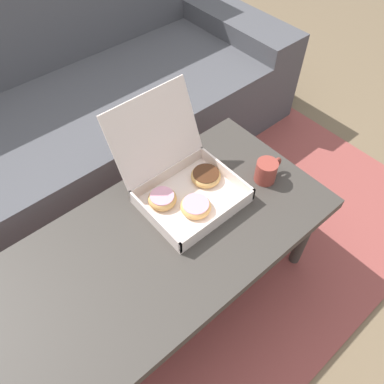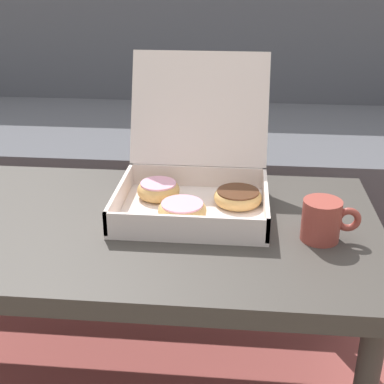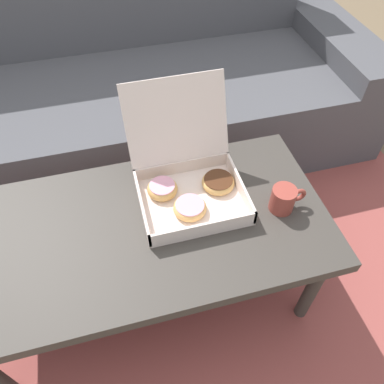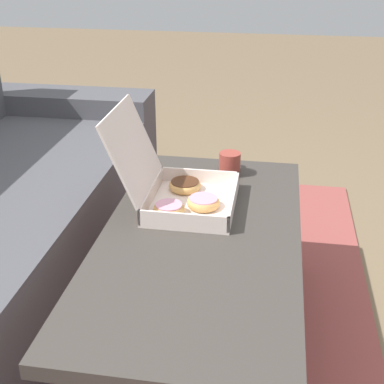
{
  "view_description": "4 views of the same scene",
  "coord_description": "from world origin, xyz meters",
  "px_view_note": "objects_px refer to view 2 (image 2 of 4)",
  "views": [
    {
      "loc": [
        -0.34,
        -0.61,
        1.45
      ],
      "look_at": [
        0.17,
        -0.02,
        0.49
      ],
      "focal_mm": 35.0,
      "sensor_mm": 36.0,
      "label": 1
    },
    {
      "loc": [
        0.27,
        -1.06,
        0.95
      ],
      "look_at": [
        0.17,
        -0.02,
        0.49
      ],
      "focal_mm": 50.0,
      "sensor_mm": 36.0,
      "label": 2
    },
    {
      "loc": [
        -0.02,
        -0.74,
        1.36
      ],
      "look_at": [
        0.17,
        -0.02,
        0.49
      ],
      "focal_mm": 35.0,
      "sensor_mm": 36.0,
      "label": 3
    },
    {
      "loc": [
        -1.32,
        -0.26,
        1.22
      ],
      "look_at": [
        0.17,
        -0.02,
        0.49
      ],
      "focal_mm": 50.0,
      "sensor_mm": 36.0,
      "label": 4
    }
  ],
  "objects_px": {
    "couch": "(170,140)",
    "pastry_box": "(194,181)",
    "coffee_table": "(112,238)",
    "coffee_mug": "(323,220)"
  },
  "relations": [
    {
      "from": "coffee_table",
      "to": "couch",
      "type": "bearing_deg",
      "value": 90.0
    },
    {
      "from": "coffee_table",
      "to": "pastry_box",
      "type": "distance_m",
      "value": 0.22
    },
    {
      "from": "coffee_table",
      "to": "coffee_mug",
      "type": "distance_m",
      "value": 0.45
    },
    {
      "from": "couch",
      "to": "coffee_table",
      "type": "height_order",
      "value": "couch"
    },
    {
      "from": "couch",
      "to": "coffee_mug",
      "type": "height_order",
      "value": "couch"
    },
    {
      "from": "couch",
      "to": "coffee_mug",
      "type": "xyz_separation_m",
      "value": [
        0.44,
        -0.97,
        0.17
      ]
    },
    {
      "from": "couch",
      "to": "coffee_table",
      "type": "bearing_deg",
      "value": -90.0
    },
    {
      "from": "coffee_table",
      "to": "coffee_mug",
      "type": "height_order",
      "value": "coffee_mug"
    },
    {
      "from": "coffee_table",
      "to": "coffee_mug",
      "type": "xyz_separation_m",
      "value": [
        0.44,
        -0.04,
        0.08
      ]
    },
    {
      "from": "couch",
      "to": "pastry_box",
      "type": "bearing_deg",
      "value": -78.38
    }
  ]
}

